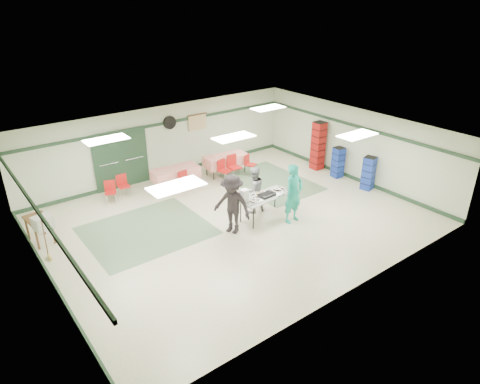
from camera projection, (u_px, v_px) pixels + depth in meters
floor at (234, 219)px, 13.38m from camera, size 11.00×11.00×0.00m
ceiling at (234, 136)px, 12.24m from camera, size 11.00×11.00×0.00m
wall_back at (163, 142)px, 16.06m from camera, size 11.00×0.00×11.00m
wall_front at (353, 244)px, 9.56m from camera, size 11.00×0.00×11.00m
wall_left at (41, 237)px, 9.81m from camera, size 0.00×9.00×9.00m
wall_right at (354, 144)px, 15.81m from camera, size 0.00×9.00×9.00m
trim_back at (162, 124)px, 15.74m from camera, size 11.00×0.06×0.10m
baseboard_back at (166, 173)px, 16.59m from camera, size 11.00×0.06×0.12m
trim_left at (37, 210)px, 9.53m from camera, size 0.06×9.00×0.10m
baseboard_left at (53, 282)px, 10.37m from camera, size 0.06×9.00×0.12m
trim_right at (355, 126)px, 15.50m from camera, size 0.06×9.00×0.10m
baseboard_right at (349, 176)px, 16.34m from camera, size 0.06×9.00×0.12m
green_patch_a at (147, 231)px, 12.74m from camera, size 3.50×3.00×0.01m
green_patch_b at (271, 182)px, 15.99m from camera, size 2.50×3.50×0.01m
double_door_left at (108, 162)px, 14.94m from camera, size 0.90×0.06×2.10m
double_door_right at (134, 157)px, 15.46m from camera, size 0.90×0.06×2.10m
door_frame at (121, 160)px, 15.19m from camera, size 2.00×0.03×2.15m
wall_fan at (170, 123)px, 15.88m from camera, size 0.50×0.10×0.50m
scroll_banner at (197, 122)px, 16.62m from camera, size 0.80×0.02×0.60m
serving_table at (265, 197)px, 13.18m from camera, size 1.80×0.85×0.76m
sheet_tray_right at (280, 192)px, 13.41m from camera, size 0.65×0.51×0.02m
sheet_tray_mid at (259, 194)px, 13.24m from camera, size 0.56×0.44×0.02m
sheet_tray_left at (250, 202)px, 12.77m from camera, size 0.64×0.51×0.02m
baking_pan at (267, 195)px, 13.15m from camera, size 0.55×0.37×0.08m
foam_box_stack at (244, 196)px, 12.70m from camera, size 0.23×0.22×0.40m
volunteer_teal at (294, 194)px, 12.90m from camera, size 0.71×0.50×1.86m
volunteer_grey at (254, 190)px, 13.54m from camera, size 0.81×0.66×1.54m
volunteer_dark at (232, 204)px, 12.31m from camera, size 1.09×1.34×1.81m
dining_table_a at (226, 160)px, 16.50m from camera, size 1.72×0.87×0.77m
dining_table_b at (176, 173)px, 15.30m from camera, size 1.73×0.86×0.77m
chair_a at (233, 164)px, 16.06m from camera, size 0.44×0.44×0.94m
chair_b at (223, 168)px, 15.82m from camera, size 0.49×0.49×0.87m
chair_c at (249, 163)px, 16.49m from camera, size 0.49×0.49×0.79m
chair_d at (184, 180)px, 14.93m from camera, size 0.44×0.44×0.82m
chair_loose_a at (123, 183)px, 14.69m from camera, size 0.38×0.38×0.80m
chair_loose_b at (110, 190)px, 14.26m from camera, size 0.47×0.47×0.78m
crate_stack_blue_a at (338, 162)px, 16.20m from camera, size 0.40×0.40×1.19m
crate_stack_red at (318, 146)px, 16.80m from camera, size 0.43×0.43×1.93m
crate_stack_blue_b at (368, 173)px, 15.17m from camera, size 0.46×0.46×1.23m
printer_table at (38, 222)px, 11.93m from camera, size 0.66×0.92×0.74m
office_printer at (43, 223)px, 11.30m from camera, size 0.54×0.50×0.36m
broom at (45, 236)px, 11.14m from camera, size 0.05×0.22×1.31m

